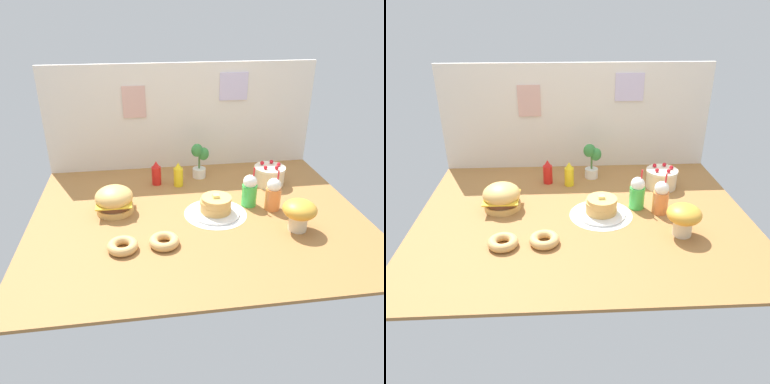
# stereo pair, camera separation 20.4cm
# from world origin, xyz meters

# --- Properties ---
(ground_plane) EXTENTS (2.21, 1.76, 0.02)m
(ground_plane) POSITION_xyz_m (0.00, 0.00, -0.01)
(ground_plane) COLOR #9E6B38
(back_wall) EXTENTS (2.21, 0.04, 0.86)m
(back_wall) POSITION_xyz_m (0.00, 0.87, 0.44)
(back_wall) COLOR silver
(back_wall) RESTS_ON ground_plane
(doily_mat) EXTENTS (0.42, 0.42, 0.00)m
(doily_mat) POSITION_xyz_m (0.12, 0.00, 0.00)
(doily_mat) COLOR white
(doily_mat) RESTS_ON ground_plane
(burger) EXTENTS (0.25, 0.25, 0.18)m
(burger) POSITION_xyz_m (-0.55, 0.13, 0.09)
(burger) COLOR #DBA859
(burger) RESTS_ON ground_plane
(pancake_stack) EXTENTS (0.33, 0.33, 0.14)m
(pancake_stack) POSITION_xyz_m (0.12, 0.00, 0.06)
(pancake_stack) COLOR white
(pancake_stack) RESTS_ON doily_mat
(layer_cake) EXTENTS (0.24, 0.24, 0.17)m
(layer_cake) POSITION_xyz_m (0.63, 0.41, 0.07)
(layer_cake) COLOR beige
(layer_cake) RESTS_ON ground_plane
(ketchup_bottle) EXTENTS (0.07, 0.07, 0.19)m
(ketchup_bottle) POSITION_xyz_m (-0.24, 0.53, 0.09)
(ketchup_bottle) COLOR red
(ketchup_bottle) RESTS_ON ground_plane
(mustard_bottle) EXTENTS (0.07, 0.07, 0.19)m
(mustard_bottle) POSITION_xyz_m (-0.08, 0.48, 0.09)
(mustard_bottle) COLOR yellow
(mustard_bottle) RESTS_ON ground_plane
(cream_soda_cup) EXTENTS (0.11, 0.11, 0.29)m
(cream_soda_cup) POSITION_xyz_m (0.38, 0.09, 0.11)
(cream_soda_cup) COLOR green
(cream_soda_cup) RESTS_ON ground_plane
(orange_float_cup) EXTENTS (0.11, 0.11, 0.29)m
(orange_float_cup) POSITION_xyz_m (0.52, 0.01, 0.11)
(orange_float_cup) COLOR orange
(orange_float_cup) RESTS_ON ground_plane
(donut_pink_glaze) EXTENTS (0.18, 0.18, 0.05)m
(donut_pink_glaze) POSITION_xyz_m (-0.49, -0.34, 0.03)
(donut_pink_glaze) COLOR tan
(donut_pink_glaze) RESTS_ON ground_plane
(donut_chocolate) EXTENTS (0.18, 0.18, 0.05)m
(donut_chocolate) POSITION_xyz_m (-0.25, -0.32, 0.03)
(donut_chocolate) COLOR tan
(donut_chocolate) RESTS_ON ground_plane
(potted_plant) EXTENTS (0.14, 0.11, 0.29)m
(potted_plant) POSITION_xyz_m (0.11, 0.61, 0.16)
(potted_plant) COLOR white
(potted_plant) RESTS_ON ground_plane
(mushroom_stool) EXTENTS (0.21, 0.21, 0.20)m
(mushroom_stool) POSITION_xyz_m (0.59, -0.27, 0.12)
(mushroom_stool) COLOR beige
(mushroom_stool) RESTS_ON ground_plane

